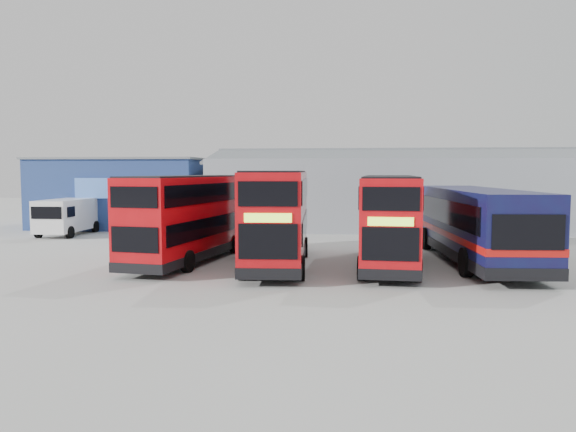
{
  "coord_description": "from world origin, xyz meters",
  "views": [
    {
      "loc": [
        2.66,
        -22.86,
        4.14
      ],
      "look_at": [
        -0.07,
        2.66,
        2.1
      ],
      "focal_mm": 35.0,
      "sensor_mm": 36.0,
      "label": 1
    }
  ],
  "objects": [
    {
      "name": "double_decker_left",
      "position": [
        -4.57,
        1.88,
        1.97
      ],
      "size": [
        3.62,
        9.56,
        3.95
      ],
      "rotation": [
        0.0,
        0.0,
        2.99
      ],
      "color": "red",
      "rests_on": "ground"
    },
    {
      "name": "ground_plane",
      "position": [
        0.0,
        0.0,
        0.0
      ],
      "size": [
        120.0,
        120.0,
        0.0
      ],
      "primitive_type": "plane",
      "color": "#AAAAA4",
      "rests_on": "ground"
    },
    {
      "name": "single_decker_blue",
      "position": [
        8.43,
        3.12,
        1.67
      ],
      "size": [
        3.6,
        12.53,
        3.35
      ],
      "rotation": [
        0.0,
        0.0,
        3.2
      ],
      "color": "#0E143D",
      "rests_on": "ground"
    },
    {
      "name": "double_decker_centre",
      "position": [
        -0.39,
        1.46,
        2.08
      ],
      "size": [
        2.93,
        9.98,
        4.17
      ],
      "rotation": [
        0.0,
        0.0,
        0.05
      ],
      "color": "red",
      "rests_on": "ground"
    },
    {
      "name": "double_decker_right",
      "position": [
        4.43,
        1.64,
        1.97
      ],
      "size": [
        2.82,
        9.47,
        3.95
      ],
      "rotation": [
        0.0,
        0.0,
        -0.06
      ],
      "color": "red",
      "rests_on": "ground"
    },
    {
      "name": "office_block",
      "position": [
        -14.0,
        17.99,
        2.58
      ],
      "size": [
        12.3,
        8.32,
        5.12
      ],
      "color": "navy",
      "rests_on": "ground"
    },
    {
      "name": "panel_van",
      "position": [
        -15.5,
        11.83,
        1.31
      ],
      "size": [
        2.35,
        5.39,
        2.34
      ],
      "rotation": [
        0.0,
        0.0,
        0.01
      ],
      "color": "white",
      "rests_on": "ground"
    },
    {
      "name": "maintenance_shed",
      "position": [
        8.0,
        20.0,
        2.6
      ],
      "size": [
        30.5,
        12.0,
        5.89
      ],
      "color": "#8F949C",
      "rests_on": "ground"
    }
  ]
}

